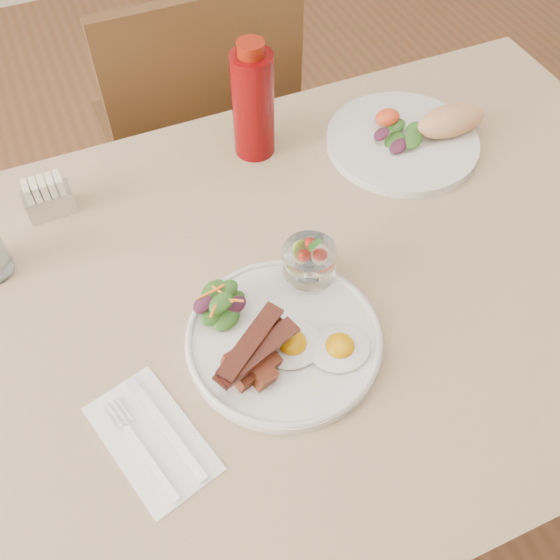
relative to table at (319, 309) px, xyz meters
The scene contains 12 objects.
table is the anchor object (origin of this frame).
chair_far 0.68m from the table, 90.00° to the left, with size 0.42×0.42×0.93m.
main_plate 0.17m from the table, 139.56° to the right, with size 0.28×0.28×0.02m, color silver.
fried_eggs 0.18m from the table, 119.34° to the right, with size 0.16×0.12×0.02m.
bacon_potato_pile 0.23m from the table, 143.54° to the right, with size 0.13×0.09×0.05m.
side_salad 0.21m from the table, behind, with size 0.09×0.08×0.04m.
fruit_cup 0.15m from the table, 164.11° to the right, with size 0.08×0.08×0.08m.
second_plate 0.38m from the table, 36.71° to the left, with size 0.30×0.28×0.07m.
ketchup_bottle 0.37m from the table, 87.37° to the left, with size 0.10×0.10×0.22m.
hot_sauce_bottle 0.35m from the table, 85.45° to the left, with size 0.05×0.05×0.14m.
sugar_caddy 0.48m from the table, 139.51° to the left, with size 0.08×0.04×0.07m.
napkin_cutlery 0.36m from the table, 154.07° to the right, with size 0.15×0.21×0.01m.
Camera 1 is at (-0.29, -0.52, 1.52)m, focal length 40.00 mm.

